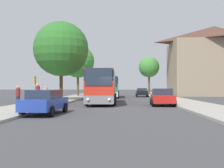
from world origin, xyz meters
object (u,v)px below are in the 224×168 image
bus_middle (110,87)px  pedestrian_waiting_far (18,96)px  parked_car_left_curb (45,102)px  pedestrian_walking_back (38,94)px  bus_stop_sign (35,87)px  parked_car_right_near (162,97)px  tree_left_near (78,61)px  bus_front (103,86)px  parked_car_right_far (142,92)px  tree_left_far (61,49)px  pedestrian_waiting_near (46,95)px  tree_right_near (149,67)px

bus_middle → pedestrian_waiting_far: size_ratio=6.94×
parked_car_left_curb → pedestrian_walking_back: (-2.56, 6.43, 0.30)m
bus_stop_sign → parked_car_right_near: bearing=17.2°
pedestrian_walking_back → tree_left_near: 24.93m
bus_front → bus_middle: size_ratio=0.96×
bus_front → pedestrian_walking_back: bus_front is taller
bus_stop_sign → parked_car_right_far: bearing=67.6°
pedestrian_waiting_far → bus_stop_sign: bearing=159.3°
parked_car_right_far → tree_left_far: bearing=53.5°
bus_stop_sign → pedestrian_waiting_near: 4.26m
bus_stop_sign → pedestrian_walking_back: size_ratio=1.32×
bus_middle → tree_left_near: size_ratio=1.26×
bus_middle → parked_car_right_far: bearing=29.2°
tree_left_near → pedestrian_waiting_near: bearing=-88.2°
parked_car_left_curb → pedestrian_waiting_near: (-2.56, 8.78, 0.17)m
parked_car_left_curb → bus_stop_sign: bearing=118.7°
pedestrian_waiting_near → pedestrian_walking_back: bearing=-47.1°
parked_car_right_far → bus_stop_sign: (-10.27, -24.91, 0.88)m
bus_front → parked_car_right_far: 19.57m
parked_car_right_far → tree_left_far: size_ratio=0.45×
pedestrian_waiting_near → pedestrian_walking_back: 2.36m
parked_car_right_near → pedestrian_waiting_near: 10.92m
parked_car_left_curb → parked_car_right_far: size_ratio=1.05×
parked_car_right_far → pedestrian_waiting_far: pedestrian_waiting_far is taller
bus_front → pedestrian_waiting_near: (-5.28, -1.93, -0.79)m
pedestrian_waiting_near → parked_car_right_near: bearing=38.0°
bus_stop_sign → pedestrian_waiting_near: size_ratio=1.51×
parked_car_left_curb → bus_stop_sign: 5.17m
parked_car_right_near → pedestrian_waiting_far: (-12.16, -2.51, 0.18)m
bus_front → tree_left_near: size_ratio=1.20×
bus_middle → parked_car_left_curb: (-2.75, -26.43, -0.96)m
bus_front → tree_left_near: (-5.96, 20.09, 4.56)m
parked_car_right_far → tree_left_far: tree_left_far is taller
tree_right_near → tree_left_near: bearing=-147.0°
pedestrian_walking_back → tree_left_near: bearing=97.6°
parked_car_right_far → pedestrian_walking_back: (-10.65, -23.07, 0.31)m
pedestrian_waiting_near → tree_left_far: bearing=133.6°
tree_left_near → bus_middle: bearing=-36.1°
bus_front → tree_left_far: (-5.35, 4.63, 4.52)m
parked_car_left_curb → tree_right_near: (10.38, 39.65, 5.11)m
pedestrian_waiting_near → tree_right_near: bearing=110.2°
bus_middle → bus_stop_sign: 22.39m
parked_car_right_near → bus_stop_sign: size_ratio=1.70×
tree_left_near → bus_front: bearing=-73.5°
bus_front → parked_car_left_curb: bearing=-105.1°
parked_car_right_far → bus_stop_sign: bus_stop_sign is taller
pedestrian_waiting_far → tree_left_far: bearing=-93.7°
bus_stop_sign → tree_left_near: 26.63m
parked_car_left_curb → tree_left_far: tree_left_far is taller
bus_middle → pedestrian_walking_back: (-5.32, -20.00, -0.65)m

